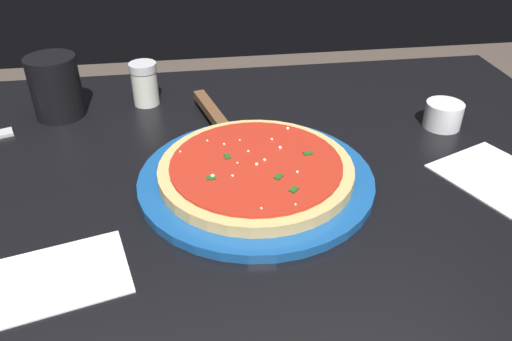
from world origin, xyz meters
The scene contains 9 objects.
restaurant_table centered at (0.00, 0.00, 0.63)m, with size 1.13×0.74×0.78m.
serving_plate centered at (-0.02, 0.04, 0.78)m, with size 0.31×0.31×0.01m, color #195199.
pizza centered at (-0.02, 0.04, 0.80)m, with size 0.26×0.26×0.02m.
pizza_server centered at (0.01, -0.11, 0.79)m, with size 0.10×0.22×0.01m.
cup_tall_drink centered at (0.27, -0.21, 0.83)m, with size 0.08×0.08×0.10m, color black.
cup_small_sauce centered at (-0.34, -0.08, 0.80)m, with size 0.06×0.06×0.04m, color silver.
napkin_folded_right centered at (-0.35, 0.07, 0.78)m, with size 0.13×0.14×0.00m, color white.
napkin_loose_left centered at (0.20, 0.18, 0.78)m, with size 0.13×0.10×0.00m, color white.
parmesan_shaker centered at (0.13, -0.23, 0.81)m, with size 0.05×0.05×0.07m.
Camera 1 is at (0.06, 0.60, 1.17)m, focal length 35.73 mm.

